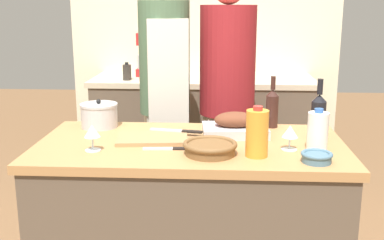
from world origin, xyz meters
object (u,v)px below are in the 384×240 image
at_px(wicker_basket, 210,147).
at_px(milk_jug, 318,131).
at_px(roasting_pan, 235,126).
at_px(wine_glass_right, 92,132).
at_px(wine_bottle_dark, 272,107).
at_px(wine_bottle_green, 318,115).
at_px(stock_pot, 99,115).
at_px(person_cook_guest, 227,95).
at_px(condiment_bottle_short, 215,63).
at_px(cutting_board, 152,138).
at_px(stand_mixer, 148,58).
at_px(knife_chef, 178,131).
at_px(mixing_bowl, 317,157).
at_px(condiment_bottle_tall, 127,72).
at_px(person_cook_aproned, 165,91).
at_px(knife_paring, 169,149).
at_px(juice_jug, 257,133).
at_px(wine_glass_left, 290,133).

xyz_separation_m(wicker_basket, milk_jug, (0.46, 0.08, 0.06)).
xyz_separation_m(roasting_pan, wine_glass_right, (-0.63, -0.29, 0.04)).
bearing_deg(roasting_pan, wine_bottle_dark, 40.18).
bearing_deg(wine_bottle_green, stock_pot, 172.73).
distance_m(wine_bottle_dark, person_cook_guest, 0.61).
height_order(wicker_basket, condiment_bottle_short, condiment_bottle_short).
relative_size(cutting_board, stand_mixer, 1.03).
relative_size(roasting_pan, stock_pot, 1.71).
xyz_separation_m(stock_pot, knife_chef, (0.42, -0.13, -0.04)).
distance_m(mixing_bowl, condiment_bottle_tall, 2.01).
height_order(stock_pot, person_cook_aproned, person_cook_aproned).
relative_size(milk_jug, person_cook_aproned, 0.11).
height_order(wicker_basket, knife_chef, wicker_basket).
distance_m(wine_glass_right, knife_paring, 0.34).
bearing_deg(knife_paring, knife_chef, 85.03).
distance_m(roasting_pan, wine_bottle_green, 0.40).
bearing_deg(person_cook_guest, juice_jug, -96.04).
relative_size(condiment_bottle_tall, person_cook_guest, 0.08).
height_order(cutting_board, person_cook_guest, person_cook_guest).
bearing_deg(wicker_basket, wine_glass_right, 177.69).
relative_size(cutting_board, knife_paring, 1.61).
height_order(cutting_board, mixing_bowl, mixing_bowl).
bearing_deg(wicker_basket, stock_pot, 143.85).
distance_m(stock_pot, wine_glass_right, 0.41).
relative_size(roasting_pan, stand_mixer, 0.97).
height_order(knife_paring, person_cook_aproned, person_cook_aproned).
relative_size(stock_pot, stand_mixer, 0.57).
bearing_deg(wine_bottle_green, milk_jug, -101.34).
bearing_deg(wine_bottle_green, juice_jug, -135.83).
xyz_separation_m(stock_pot, condiment_bottle_short, (0.58, 1.41, 0.09)).
bearing_deg(person_cook_aproned, cutting_board, -103.11).
bearing_deg(mixing_bowl, stand_mixer, 116.92).
relative_size(mixing_bowl, wine_glass_right, 1.11).
relative_size(wicker_basket, person_cook_aproned, 0.14).
relative_size(mixing_bowl, wine_bottle_green, 0.45).
relative_size(stock_pot, wine_glass_left, 1.74).
height_order(person_cook_aproned, person_cook_guest, person_cook_aproned).
distance_m(knife_chef, condiment_bottle_tall, 1.40).
bearing_deg(knife_paring, condiment_bottle_tall, 107.20).
relative_size(knife_chef, knife_paring, 1.23).
bearing_deg(roasting_pan, stand_mixer, 113.19).
xyz_separation_m(condiment_bottle_short, person_cook_aproned, (-0.30, -0.86, -0.07)).
bearing_deg(wine_bottle_dark, wine_glass_right, -151.01).
bearing_deg(knife_chef, person_cook_aproned, 101.70).
bearing_deg(wicker_basket, milk_jug, 9.51).
bearing_deg(wine_bottle_green, person_cook_guest, 119.26).
distance_m(juice_jug, wine_bottle_dark, 0.50).
height_order(roasting_pan, condiment_bottle_tall, condiment_bottle_tall).
distance_m(wine_glass_right, knife_chef, 0.45).
bearing_deg(person_cook_guest, wine_bottle_dark, -80.38).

